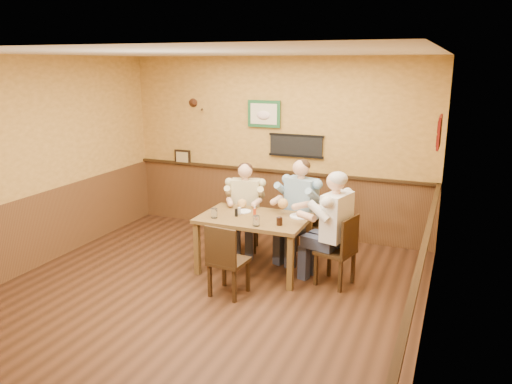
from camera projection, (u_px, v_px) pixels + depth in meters
room at (218, 154)px, 5.69m from camera, size 5.02×5.03×2.81m
dining_table at (254, 223)px, 6.53m from camera, size 1.40×0.90×0.75m
chair_back_left at (246, 223)px, 7.33m from camera, size 0.47×0.47×0.82m
chair_back_right at (301, 228)px, 7.01m from camera, size 0.52×0.52×0.90m
chair_right_end at (335, 250)px, 6.16m from camera, size 0.51×0.51×0.91m
chair_near_side at (229, 259)px, 5.89m from camera, size 0.44×0.44×0.89m
diner_tan_shirt at (246, 211)px, 7.29m from camera, size 0.68×0.68×1.18m
diner_blue_polo at (301, 215)px, 6.97m from camera, size 0.74×0.74×1.28m
diner_white_elder at (336, 235)px, 6.11m from camera, size 0.73×0.73×1.29m
water_glass_left at (214, 213)px, 6.44m from camera, size 0.10×0.10×0.13m
water_glass_mid at (256, 221)px, 6.12m from camera, size 0.10×0.10×0.13m
cola_tumbler at (279, 221)px, 6.16m from camera, size 0.09×0.09×0.10m
hot_sauce_bottle at (255, 213)px, 6.39m from camera, size 0.05×0.05×0.16m
salt_shaker at (239, 211)px, 6.59m from camera, size 0.05×0.05×0.10m
pepper_shaker at (236, 213)px, 6.51m from camera, size 0.04×0.04×0.10m
plate_far_left at (243, 211)px, 6.71m from camera, size 0.28×0.28×0.01m
plate_far_right at (300, 216)px, 6.49m from camera, size 0.33×0.33×0.02m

